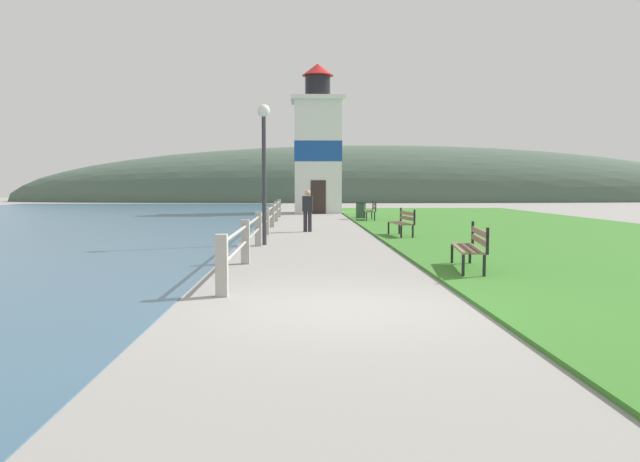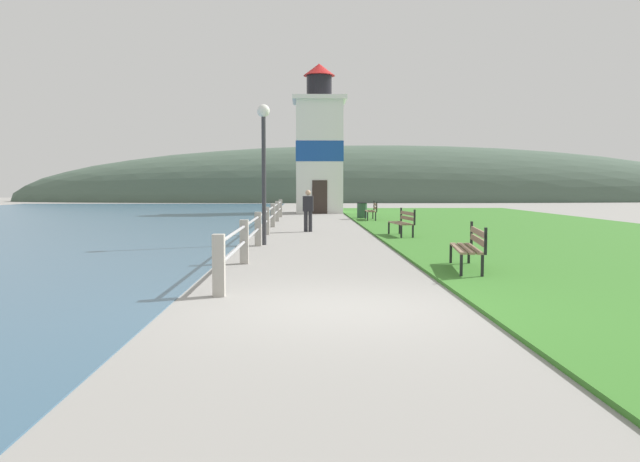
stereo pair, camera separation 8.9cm
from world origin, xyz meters
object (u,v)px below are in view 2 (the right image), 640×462
person_strolling (308,209)px  trash_bin (362,211)px  park_bench_near (470,245)px  lamp_post (264,148)px  park_bench_midway (403,221)px  lighthouse (319,149)px  park_bench_far (372,210)px

person_strolling → trash_bin: person_strolling is taller
park_bench_near → trash_bin: (-0.33, 19.35, -0.12)m
person_strolling → lamp_post: lamp_post is taller
park_bench_near → trash_bin: park_bench_near is taller
person_strolling → park_bench_near: bearing=-158.5°
park_bench_midway → person_strolling: person_strolling is taller
lighthouse → person_strolling: 16.27m
trash_bin → park_bench_midway: bearing=-88.4°
park_bench_midway → lamp_post: bearing=22.5°
park_bench_far → lamp_post: (-4.35, -11.82, 2.20)m
park_bench_midway → park_bench_far: 9.45m
park_bench_near → person_strolling: size_ratio=1.31×
park_bench_near → lighthouse: size_ratio=0.22×
park_bench_midway → lamp_post: 5.42m
park_bench_near → lamp_post: (-4.37, 5.74, 2.20)m
person_strolling → park_bench_far: bearing=-18.9°
park_bench_midway → lamp_post: lamp_post is taller
park_bench_far → lamp_post: bearing=71.7°
park_bench_near → park_bench_midway: same height
person_strolling → trash_bin: (2.76, 8.60, -0.40)m
person_strolling → lamp_post: size_ratio=0.39×
park_bench_far → trash_bin: 1.82m
park_bench_near → lamp_post: 7.54m
park_bench_near → lamp_post: size_ratio=0.50×
park_bench_far → lighthouse: bearing=-73.8°
park_bench_near → person_strolling: (-3.09, 10.75, 0.29)m
park_bench_midway → trash_bin: park_bench_midway is taller
person_strolling → park_bench_midway: bearing=-125.2°
park_bench_far → lamp_post: lamp_post is taller
park_bench_far → lighthouse: 10.02m
park_bench_near → lighthouse: 27.01m
park_bench_near → park_bench_midway: (-0.02, 8.12, -0.00)m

